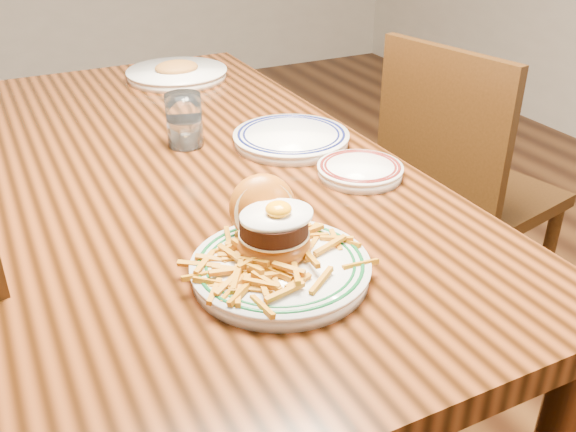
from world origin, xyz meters
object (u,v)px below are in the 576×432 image
table (184,200)px  side_plate (360,170)px  chair_right (460,186)px  main_plate (277,252)px

table → side_plate: (0.30, -0.22, 0.10)m
table → side_plate: side_plate is taller
table → chair_right: (0.84, 0.07, -0.18)m
chair_right → main_plate: bearing=20.0°
table → chair_right: chair_right is taller
chair_right → side_plate: size_ratio=5.24×
main_plate → side_plate: main_plate is taller
main_plate → side_plate: size_ratio=1.67×
chair_right → main_plate: 1.04m
chair_right → side_plate: 0.68m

